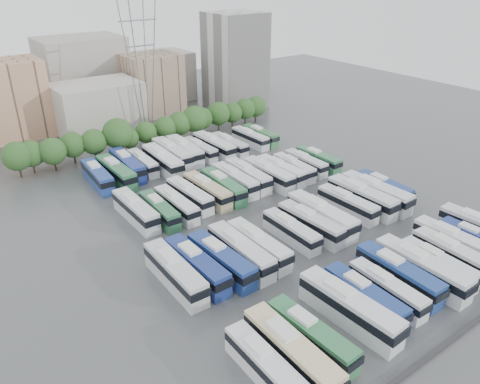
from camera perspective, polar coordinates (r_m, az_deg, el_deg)
ground at (r=77.20m, az=3.96°, el=-3.35°), size 220.00×220.00×0.00m
parapet at (r=60.53m, az=25.09°, el=-15.42°), size 56.00×0.50×0.50m
tree_line at (r=108.12m, az=-10.55°, el=7.62°), size 64.32×7.47×8.39m
city_buildings at (r=131.60m, az=-19.48°, el=11.54°), size 102.00×35.00×20.00m
apartment_tower at (r=136.18m, az=-0.58°, el=15.66°), size 14.00×14.00×26.00m
electricity_pylon at (r=112.54m, az=-11.99°, el=15.80°), size 9.00×6.91×33.83m
bus_r0_s0 at (r=49.91m, az=3.18°, el=-20.46°), size 2.67×11.50×3.60m
bus_r0_s1 at (r=51.06m, az=6.30°, el=-18.84°), size 3.05×13.24×4.14m
bus_r0_s2 at (r=53.38m, az=8.67°, el=-16.88°), size 3.15×11.96×3.72m
bus_r0_s4 at (r=57.15m, az=13.18°, el=-13.57°), size 3.64×13.81×4.29m
bus_r0_s5 at (r=59.67m, az=14.95°, el=-12.22°), size 2.86×11.84×3.70m
bus_r0_s6 at (r=61.80m, az=17.49°, el=-11.21°), size 2.81×11.16×3.48m
bus_r0_s7 at (r=64.49m, az=18.76°, el=-9.43°), size 3.15×12.66×3.95m
bus_r0_s8 at (r=66.31m, az=21.28°, el=-8.67°), size 2.95×13.47×4.23m
bus_r0_s9 at (r=68.53m, az=22.96°, el=-8.13°), size 2.85×11.31×3.52m
bus_r0_s10 at (r=71.09m, az=24.58°, el=-7.04°), size 3.14×12.16×3.78m
bus_r0_s11 at (r=74.24m, az=24.62°, el=-5.58°), size 2.95×12.20×3.81m
bus_r0_s12 at (r=76.43m, az=26.87°, el=-5.29°), size 2.72×11.12×3.47m
bus_r1_s0 at (r=61.86m, az=-7.92°, el=-9.69°), size 2.99×13.01×4.07m
bus_r1_s1 at (r=62.95m, az=-5.32°, el=-8.88°), size 3.08×12.75×3.98m
bus_r1_s2 at (r=63.77m, az=-2.32°, el=-8.27°), size 3.39×12.74×3.96m
bus_r1_s3 at (r=65.40m, az=0.07°, el=-7.22°), size 2.90×12.94×4.05m
bus_r1_s4 at (r=67.02m, az=2.25°, el=-6.44°), size 2.78×12.25×3.83m
bus_r1_s6 at (r=71.03m, az=6.26°, el=-4.70°), size 2.51×11.09×3.47m
bus_r1_s7 at (r=72.89m, az=8.61°, el=-3.82°), size 3.29×12.39×3.85m
bus_r1_s8 at (r=75.07m, az=9.93°, el=-2.81°), size 3.01×13.51×4.23m
bus_r1_s10 at (r=80.06m, az=12.97°, el=-1.41°), size 2.89×11.71×3.65m
bus_r1_s11 at (r=82.31m, az=14.63°, el=-0.58°), size 3.13×13.56×4.24m
bus_r1_s12 at (r=84.45m, az=16.21°, el=-0.06°), size 3.44×13.75×4.29m
bus_r1_s13 at (r=87.61m, az=17.16°, el=0.53°), size 2.98×11.48×3.57m
bus_r2_s1 at (r=77.62m, az=-12.60°, el=-2.17°), size 2.84×12.57×3.94m
bus_r2_s2 at (r=77.36m, az=-9.80°, el=-2.18°), size 2.81×11.24×3.50m
bus_r2_s3 at (r=78.58m, az=-7.76°, el=-1.52°), size 2.57×11.41×3.57m
bus_r2_s4 at (r=81.35m, az=-6.17°, el=-0.38°), size 3.01×11.72×3.65m
bus_r2_s5 at (r=82.55m, az=-4.01°, el=0.20°), size 2.97×12.26×3.83m
bus_r2_s6 at (r=83.95m, az=-2.07°, el=0.71°), size 3.22×12.31×3.83m
bus_r2_s7 at (r=86.34m, az=-0.64°, el=1.48°), size 2.77×12.21×3.82m
bus_r2_s8 at (r=88.17m, az=0.97°, el=2.03°), size 3.13×12.33×3.84m
bus_r2_s9 at (r=88.78m, az=3.47°, el=2.22°), size 3.04×12.76×3.99m
bus_r2_s10 at (r=90.74m, az=4.99°, el=2.63°), size 3.12×12.00×3.73m
bus_r2_s11 at (r=92.80m, az=6.60°, el=3.00°), size 2.95×11.05×3.43m
bus_r2_s12 at (r=95.30m, az=7.99°, el=3.55°), size 2.44×10.84×3.40m
bus_r2_s13 at (r=97.40m, az=9.52°, el=3.97°), size 2.53×11.10×3.47m
bus_r3_s1 at (r=92.01m, az=-16.99°, el=1.90°), size 3.27×12.35×3.84m
bus_r3_s2 at (r=92.28m, az=-14.87°, el=2.35°), size 3.15×13.17×4.11m
bus_r3_s3 at (r=95.12m, az=-13.58°, el=3.23°), size 3.41×13.20×4.11m
bus_r3_s4 at (r=96.49m, az=-11.76°, el=3.53°), size 2.68×10.92×3.41m
bus_r3_s5 at (r=95.52m, az=-9.41°, el=3.78°), size 3.44×13.72×4.27m
bus_r3_s6 at (r=99.10m, az=-8.30°, el=4.69°), size 3.19×13.52×4.23m
bus_r3_s7 at (r=100.67m, az=-6.77°, el=5.09°), size 3.48×13.13×4.08m
bus_r3_s8 at (r=101.62m, az=-4.95°, el=5.20°), size 2.78×11.13×3.47m
bus_r3_s9 at (r=102.81m, az=-3.19°, el=5.68°), size 3.19×12.93×4.03m
bus_r3_s10 at (r=103.96m, az=-1.32°, el=5.81°), size 2.75×11.34×3.54m
bus_r3_s12 at (r=108.17m, az=1.25°, el=6.63°), size 2.78×11.22×3.50m
bus_r3_s13 at (r=110.10m, az=2.48°, el=6.95°), size 2.56×11.03×3.45m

